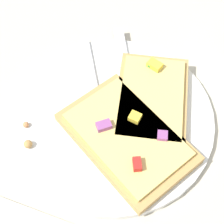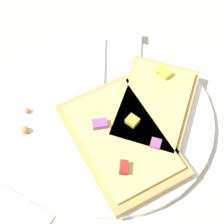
{
  "view_description": "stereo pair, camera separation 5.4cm",
  "coord_description": "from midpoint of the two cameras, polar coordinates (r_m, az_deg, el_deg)",
  "views": [
    {
      "loc": [
        0.1,
        -0.27,
        0.48
      ],
      "look_at": [
        0.0,
        0.0,
        0.02
      ],
      "focal_mm": 60.0,
      "sensor_mm": 36.0,
      "label": 1
    },
    {
      "loc": [
        0.15,
        -0.24,
        0.48
      ],
      "look_at": [
        0.0,
        0.0,
        0.02
      ],
      "focal_mm": 60.0,
      "sensor_mm": 36.0,
      "label": 2
    }
  ],
  "objects": [
    {
      "name": "fork",
      "position": [
        0.56,
        -5.26,
        2.14
      ],
      "size": [
        0.12,
        0.19,
        0.01
      ],
      "rotation": [
        0.0,
        0.0,
        5.24
      ],
      "color": "silver",
      "rests_on": "plate"
    },
    {
      "name": "pizza_slice_corner",
      "position": [
        0.55,
        3.26,
        1.71
      ],
      "size": [
        0.14,
        0.18,
        0.03
      ],
      "rotation": [
        0.0,
        0.0,
        1.79
      ],
      "color": "tan",
      "rests_on": "plate"
    },
    {
      "name": "knife",
      "position": [
        0.59,
        -0.54,
        5.86
      ],
      "size": [
        0.12,
        0.21,
        0.01
      ],
      "rotation": [
        0.0,
        0.0,
        5.18
      ],
      "color": "silver",
      "rests_on": "plate"
    },
    {
      "name": "pizza_slice_main",
      "position": [
        0.52,
        -0.68,
        -4.08
      ],
      "size": [
        0.22,
        0.19,
        0.03
      ],
      "rotation": [
        0.0,
        0.0,
        2.61
      ],
      "color": "tan",
      "rests_on": "plate"
    },
    {
      "name": "ground_plane",
      "position": [
        0.56,
        -2.76,
        -1.42
      ],
      "size": [
        4.0,
        4.0,
        0.0
      ],
      "primitive_type": "plane",
      "color": "#BCB29E"
    },
    {
      "name": "crumb_scatter",
      "position": [
        0.54,
        -11.36,
        -2.87
      ],
      "size": [
        0.13,
        0.11,
        0.01
      ],
      "color": "#C27E46",
      "rests_on": "plate"
    },
    {
      "name": "plate",
      "position": [
        0.55,
        -2.78,
        -1.1
      ],
      "size": [
        0.3,
        0.3,
        0.01
      ],
      "color": "white",
      "rests_on": "ground"
    }
  ]
}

